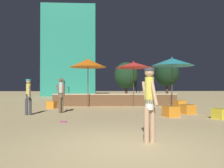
{
  "coord_description": "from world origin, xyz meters",
  "views": [
    {
      "loc": [
        -0.54,
        -4.75,
        1.32
      ],
      "look_at": [
        0.0,
        6.01,
        1.45
      ],
      "focal_mm": 35.0,
      "sensor_mm": 36.0,
      "label": 1
    }
  ],
  "objects": [
    {
      "name": "person_2",
      "position": [
        0.6,
        0.35,
        1.01
      ],
      "size": [
        0.32,
        0.54,
        1.77
      ],
      "rotation": [
        0.0,
        0.0,
        0.45
      ],
      "color": "tan",
      "rests_on": "ground"
    },
    {
      "name": "cube_seat_2",
      "position": [
        2.53,
        4.7,
        0.23
      ],
      "size": [
        0.7,
        0.7,
        0.46
      ],
      "rotation": [
        0.0,
        0.0,
        0.27
      ],
      "color": "orange",
      "rests_on": "ground"
    },
    {
      "name": "patio_umbrella_0",
      "position": [
        4.2,
        9.6,
        2.97
      ],
      "size": [
        2.86,
        2.86,
        3.31
      ],
      "color": "brown",
      "rests_on": "ground"
    },
    {
      "name": "person_1",
      "position": [
        -3.91,
        5.56,
        0.94
      ],
      "size": [
        0.28,
        0.49,
        1.68
      ],
      "rotation": [
        0.0,
        0.0,
        0.43
      ],
      "color": "#3F3F47",
      "rests_on": "ground"
    },
    {
      "name": "cube_seat_1",
      "position": [
        -3.54,
        8.65,
        0.22
      ],
      "size": [
        0.56,
        0.56,
        0.44
      ],
      "rotation": [
        0.0,
        0.0,
        -0.23
      ],
      "color": "orange",
      "rests_on": "ground"
    },
    {
      "name": "cube_seat_3",
      "position": [
        4.3,
        8.4,
        0.24
      ],
      "size": [
        0.61,
        0.61,
        0.48
      ],
      "rotation": [
        0.0,
        0.0,
        0.18
      ],
      "color": "orange",
      "rests_on": "ground"
    },
    {
      "name": "patio_umbrella_2",
      "position": [
        1.66,
        9.93,
        2.79
      ],
      "size": [
        2.48,
        2.48,
        3.06
      ],
      "color": "brown",
      "rests_on": "ground"
    },
    {
      "name": "distant_building",
      "position": [
        -4.99,
        26.77,
        6.3
      ],
      "size": [
        7.33,
        4.2,
        12.6
      ],
      "color": "teal",
      "rests_on": "ground"
    },
    {
      "name": "background_tree_0",
      "position": [
        6.99,
        19.8,
        2.84
      ],
      "size": [
        2.72,
        2.72,
        4.35
      ],
      "color": "#3D2B1C",
      "rests_on": "ground"
    },
    {
      "name": "cube_seat_0",
      "position": [
        4.35,
        3.96,
        0.21
      ],
      "size": [
        0.68,
        0.68,
        0.42
      ],
      "rotation": [
        0.0,
        0.0,
        0.4
      ],
      "color": "yellow",
      "rests_on": "ground"
    },
    {
      "name": "ground_plane",
      "position": [
        0.0,
        0.0,
        0.0
      ],
      "size": [
        120.0,
        120.0,
        0.0
      ],
      "primitive_type": "plane",
      "color": "tan"
    },
    {
      "name": "wooden_deck",
      "position": [
        0.45,
        11.25,
        0.38
      ],
      "size": [
        8.49,
        2.51,
        0.84
      ],
      "color": "brown",
      "rests_on": "ground"
    },
    {
      "name": "cube_seat_4",
      "position": [
        3.64,
        5.69,
        0.22
      ],
      "size": [
        0.8,
        0.8,
        0.45
      ],
      "rotation": [
        0.0,
        0.0,
        0.37
      ],
      "color": "orange",
      "rests_on": "ground"
    },
    {
      "name": "bistro_chair_1",
      "position": [
        3.22,
        11.06,
        1.39
      ],
      "size": [
        0.46,
        0.46,
        0.9
      ],
      "rotation": [
        0.0,
        0.0,
        2.05
      ],
      "color": "#2D3338",
      "rests_on": "wooden_deck"
    },
    {
      "name": "patio_umbrella_1",
      "position": [
        -1.4,
        9.6,
        2.86
      ],
      "size": [
        2.4,
        2.4,
        3.21
      ],
      "color": "brown",
      "rests_on": "ground"
    },
    {
      "name": "frisbee_disc",
      "position": [
        -1.93,
        3.4,
        0.02
      ],
      "size": [
        0.27,
        0.27,
        0.03
      ],
      "color": "#E54C99",
      "rests_on": "ground"
    },
    {
      "name": "bistro_chair_0",
      "position": [
        -3.03,
        10.61,
        1.39
      ],
      "size": [
        0.44,
        0.44,
        0.9
      ],
      "rotation": [
        0.0,
        0.0,
        1.92
      ],
      "color": "#1E4C47",
      "rests_on": "wooden_deck"
    },
    {
      "name": "bistro_chair_2",
      "position": [
        2.12,
        11.87,
        1.39
      ],
      "size": [
        0.47,
        0.47,
        0.9
      ],
      "rotation": [
        0.0,
        0.0,
        0.56
      ],
      "color": "#1E4C47",
      "rests_on": "wooden_deck"
    },
    {
      "name": "person_0",
      "position": [
        -2.55,
        6.3,
        0.96
      ],
      "size": [
        0.48,
        0.29,
        1.76
      ],
      "rotation": [
        0.0,
        0.0,
        4.28
      ],
      "color": "#72664C",
      "rests_on": "ground"
    },
    {
      "name": "background_tree_1",
      "position": [
        2.26,
        19.45,
        2.57
      ],
      "size": [
        2.65,
        2.65,
        4.04
      ],
      "color": "#3D2B1C",
      "rests_on": "ground"
    }
  ]
}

